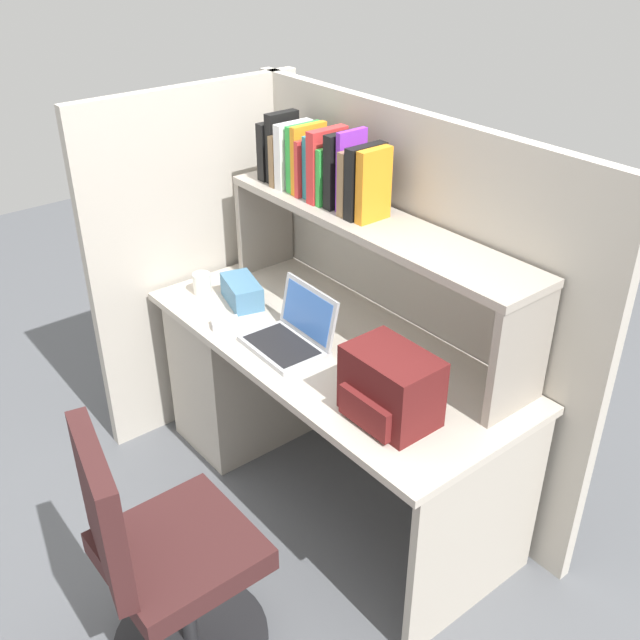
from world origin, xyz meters
name	(u,v)px	position (x,y,z in m)	size (l,w,h in m)	color
ground_plane	(329,487)	(0.00, 0.00, 0.00)	(8.00, 8.00, 0.00)	#595B60
desk	(273,370)	(-0.39, 0.00, 0.40)	(1.60, 0.70, 0.73)	beige
cubicle_partition_rear	(403,302)	(0.00, 0.38, 0.78)	(1.84, 0.05, 1.55)	#BCB5A8
cubicle_partition_left	(202,260)	(-0.85, -0.05, 0.78)	(0.05, 1.06, 1.55)	#BCB5A8
overhead_hutch	(372,245)	(0.00, 0.20, 1.08)	(1.44, 0.28, 0.45)	gray
reference_books_on_shelf	(321,165)	(-0.31, 0.20, 1.31)	(0.64, 0.19, 0.30)	black
laptop	(293,334)	(-0.08, -0.12, 0.78)	(0.32, 0.26, 0.22)	#B7BABF
backpack	(390,387)	(0.47, -0.14, 0.85)	(0.30, 0.23, 0.24)	#591919
computer_mouse	(225,323)	(-0.35, -0.24, 0.75)	(0.06, 0.10, 0.03)	silver
paper_cup	(202,284)	(-0.65, -0.17, 0.78)	(0.08, 0.08, 0.09)	white
tissue_box	(242,292)	(-0.48, -0.08, 0.78)	(0.22, 0.12, 0.10)	teal
office_chair	(164,570)	(0.29, -0.90, 0.39)	(0.52, 0.53, 0.93)	black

